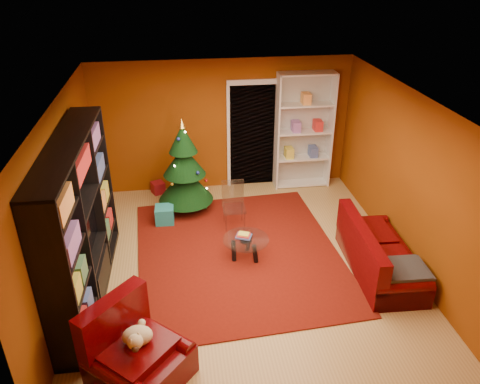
{
  "coord_description": "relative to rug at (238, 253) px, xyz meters",
  "views": [
    {
      "loc": [
        -0.9,
        -5.93,
        4.39
      ],
      "look_at": [
        0.0,
        0.4,
        1.05
      ],
      "focal_mm": 35.0,
      "sensor_mm": 36.0,
      "label": 1
    }
  ],
  "objects": [
    {
      "name": "rug",
      "position": [
        0.0,
        0.0,
        0.0
      ],
      "size": [
        3.38,
        3.88,
        0.02
      ],
      "primitive_type": "cube",
      "rotation": [
        0.0,
        0.0,
        0.06
      ],
      "color": "#641309",
      "rests_on": "floor"
    },
    {
      "name": "wall_back",
      "position": [
        0.05,
        2.52,
        1.29
      ],
      "size": [
        5.0,
        0.05,
        2.6
      ],
      "primitive_type": "cube",
      "color": "#833B0A",
      "rests_on": "ground"
    },
    {
      "name": "white_bookshelf",
      "position": [
        1.64,
        2.31,
        1.15
      ],
      "size": [
        1.11,
        0.41,
        2.39
      ],
      "primitive_type": null,
      "rotation": [
        0.0,
        0.0,
        -0.01
      ],
      "color": "white",
      "rests_on": "floor"
    },
    {
      "name": "acrylic_chair",
      "position": [
        0.04,
        0.82,
        0.37
      ],
      "size": [
        0.39,
        0.43,
        0.77
      ],
      "primitive_type": null,
      "rotation": [
        0.0,
        0.0,
        -0.0
      ],
      "color": "#66605B",
      "rests_on": "rug"
    },
    {
      "name": "wall_right",
      "position": [
        2.57,
        -0.26,
        1.29
      ],
      "size": [
        0.05,
        5.5,
        2.6
      ],
      "primitive_type": "cube",
      "color": "#833B0A",
      "rests_on": "ground"
    },
    {
      "name": "coffee_table",
      "position": [
        0.1,
        -0.14,
        0.18
      ],
      "size": [
        0.95,
        0.95,
        0.45
      ],
      "primitive_type": null,
      "rotation": [
        0.0,
        0.0,
        -0.39
      ],
      "color": "gray",
      "rests_on": "rug"
    },
    {
      "name": "media_unit",
      "position": [
        -2.23,
        -0.61,
        1.13
      ],
      "size": [
        0.53,
        2.99,
        2.28
      ],
      "primitive_type": null,
      "rotation": [
        0.0,
        0.0,
        -0.02
      ],
      "color": "black",
      "rests_on": "floor"
    },
    {
      "name": "gift_box_teal",
      "position": [
        -1.17,
        1.13,
        0.15
      ],
      "size": [
        0.33,
        0.33,
        0.32
      ],
      "primitive_type": "cube",
      "rotation": [
        0.0,
        0.0,
        -0.03
      ],
      "color": "teal",
      "rests_on": "floor"
    },
    {
      "name": "armchair",
      "position": [
        -1.43,
        -2.3,
        0.39
      ],
      "size": [
        1.44,
        1.44,
        0.8
      ],
      "primitive_type": null,
      "rotation": [
        0.0,
        0.0,
        0.83
      ],
      "color": "#400205",
      "rests_on": "rug"
    },
    {
      "name": "floor",
      "position": [
        0.05,
        -0.26,
        -0.04
      ],
      "size": [
        5.0,
        5.5,
        0.05
      ],
      "primitive_type": "cube",
      "color": "#A98549",
      "rests_on": "ground"
    },
    {
      "name": "sofa",
      "position": [
        2.07,
        -0.74,
        0.39
      ],
      "size": [
        0.91,
        1.88,
        0.79
      ],
      "primitive_type": null,
      "rotation": [
        0.0,
        0.0,
        1.53
      ],
      "color": "#400205",
      "rests_on": "rug"
    },
    {
      "name": "gift_box_green",
      "position": [
        -0.47,
        1.65,
        0.11
      ],
      "size": [
        0.31,
        0.31,
        0.24
      ],
      "primitive_type": "cube",
      "rotation": [
        0.0,
        0.0,
        -0.36
      ],
      "color": "#20632C",
      "rests_on": "floor"
    },
    {
      "name": "christmas_tree",
      "position": [
        -0.77,
        1.57,
        0.86
      ],
      "size": [
        1.16,
        1.16,
        1.8
      ],
      "primitive_type": null,
      "rotation": [
        0.0,
        0.0,
        0.16
      ],
      "color": "black",
      "rests_on": "floor"
    },
    {
      "name": "dog",
      "position": [
        -1.43,
        -2.23,
        0.58
      ],
      "size": [
        0.49,
        0.5,
        0.26
      ],
      "primitive_type": null,
      "rotation": [
        0.0,
        0.0,
        0.83
      ],
      "color": "beige",
      "rests_on": "armchair"
    },
    {
      "name": "wall_left",
      "position": [
        -2.48,
        -0.26,
        1.29
      ],
      "size": [
        0.05,
        5.5,
        2.6
      ],
      "primitive_type": "cube",
      "color": "#833B0A",
      "rests_on": "ground"
    },
    {
      "name": "gift_box_red",
      "position": [
        -1.31,
        2.33,
        0.11
      ],
      "size": [
        0.31,
        0.31,
        0.23
      ],
      "primitive_type": "cube",
      "rotation": [
        0.0,
        0.0,
        0.4
      ],
      "color": "maroon",
      "rests_on": "floor"
    },
    {
      "name": "doorway",
      "position": [
        0.65,
        2.47,
        1.04
      ],
      "size": [
        1.06,
        0.6,
        2.16
      ],
      "primitive_type": null,
      "color": "black",
      "rests_on": "floor"
    },
    {
      "name": "ceiling",
      "position": [
        0.05,
        -0.26,
        2.61
      ],
      "size": [
        5.0,
        5.5,
        0.05
      ],
      "primitive_type": "cube",
      "color": "silver",
      "rests_on": "wall_back"
    }
  ]
}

